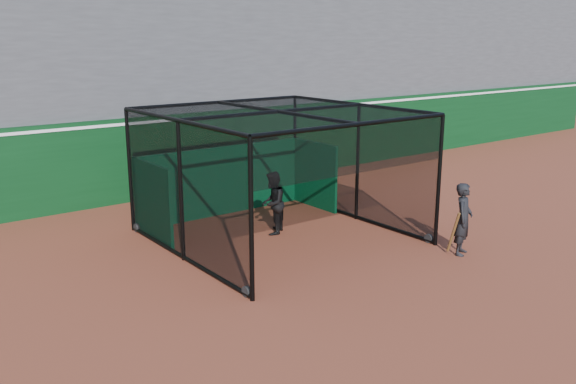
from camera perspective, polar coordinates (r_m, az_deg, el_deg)
ground at (r=12.34m, az=3.60°, el=-8.53°), size 120.00×120.00×0.00m
outfield_wall at (r=18.97m, az=-13.37°, el=3.25°), size 50.00×0.50×2.50m
grandstand at (r=22.16m, az=-17.96°, el=12.78°), size 50.00×7.85×8.95m
batting_cage at (r=14.65m, az=-0.93°, el=1.51°), size 5.31×5.52×3.09m
batter at (r=15.12m, az=-1.44°, el=-1.04°), size 0.97×0.95×1.58m
on_deck_player at (r=14.22m, az=16.06°, el=-2.46°), size 0.72×0.63×1.65m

